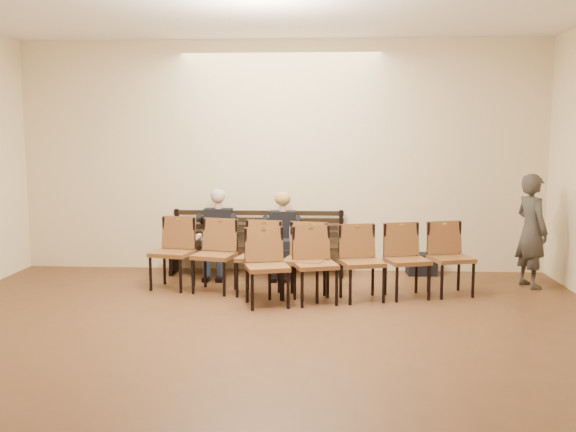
% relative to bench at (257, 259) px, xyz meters
% --- Properties ---
extents(ground, '(10.00, 10.00, 0.00)m').
position_rel_bench_xyz_m(ground, '(0.33, -4.65, -0.23)').
color(ground, brown).
rests_on(ground, ground).
extents(room_walls, '(8.02, 10.01, 3.51)m').
position_rel_bench_xyz_m(room_walls, '(0.33, -3.86, 2.31)').
color(room_walls, beige).
rests_on(room_walls, ground).
extents(bench, '(2.60, 0.90, 0.45)m').
position_rel_bench_xyz_m(bench, '(0.00, 0.00, 0.00)').
color(bench, black).
rests_on(bench, ground).
extents(seated_man, '(0.51, 0.70, 1.22)m').
position_rel_bench_xyz_m(seated_man, '(-0.58, -0.12, 0.39)').
color(seated_man, black).
rests_on(seated_man, ground).
extents(seated_woman, '(0.48, 0.67, 1.12)m').
position_rel_bench_xyz_m(seated_woman, '(0.39, -0.12, 0.33)').
color(seated_woman, black).
rests_on(seated_woman, ground).
extents(laptop, '(0.33, 0.27, 0.22)m').
position_rel_bench_xyz_m(laptop, '(-0.62, -0.34, 0.34)').
color(laptop, silver).
rests_on(laptop, bench).
extents(water_bottle, '(0.08, 0.08, 0.24)m').
position_rel_bench_xyz_m(water_bottle, '(0.54, -0.38, 0.34)').
color(water_bottle, silver).
rests_on(water_bottle, bench).
extents(bag, '(0.45, 0.32, 0.32)m').
position_rel_bench_xyz_m(bag, '(2.46, 0.10, -0.07)').
color(bag, black).
rests_on(bag, ground).
extents(passerby, '(0.62, 0.76, 1.80)m').
position_rel_bench_xyz_m(passerby, '(3.83, -0.60, 0.67)').
color(passerby, '#332F29').
rests_on(passerby, ground).
extents(chair_row_front, '(2.97, 1.32, 0.96)m').
position_rel_bench_xyz_m(chair_row_front, '(1.49, -1.46, 0.25)').
color(chair_row_front, brown).
rests_on(chair_row_front, ground).
extents(chair_row_back, '(2.43, 1.05, 0.97)m').
position_rel_bench_xyz_m(chair_row_back, '(-0.14, -1.21, 0.26)').
color(chair_row_back, brown).
rests_on(chair_row_back, ground).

